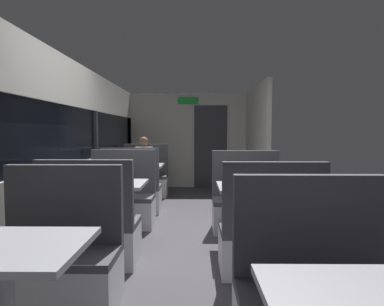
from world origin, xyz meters
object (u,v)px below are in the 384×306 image
Objects in this scene: bench_mid_window_facing_entry at (121,203)px; dining_table_rear_aisle at (257,194)px; bench_far_window_facing_entry at (145,181)px; dining_table_mid_window at (108,191)px; dining_table_near_window at (3,262)px; dining_table_far_window at (139,170)px; coffee_cup_primary at (142,162)px; bench_mid_window_facing_end at (91,233)px; bench_near_window_facing_entry at (57,266)px; bench_far_window_facing_end at (132,193)px; bench_rear_aisle_facing_end at (270,240)px; bench_rear_aisle_facing_entry at (247,207)px; seated_passenger at (144,171)px.

bench_mid_window_facing_entry is 2.03m from dining_table_rear_aisle.
dining_table_mid_window is at bearing -90.00° from bench_far_window_facing_entry.
dining_table_far_window is (0.00, 4.43, 0.00)m from dining_table_near_window.
bench_mid_window_facing_end is at bearing -91.01° from coffee_cup_primary.
bench_mid_window_facing_end is at bearing 90.00° from bench_near_window_facing_entry.
dining_table_far_window is 0.77m from bench_far_window_facing_entry.
bench_far_window_facing_end is 3.01m from bench_rear_aisle_facing_end.
bench_mid_window_facing_entry reaches higher than dining_table_mid_window.
bench_rear_aisle_facing_entry reaches higher than dining_table_far_window.
dining_table_far_window is (0.00, 2.21, 0.00)m from dining_table_mid_window.
bench_mid_window_facing_end reaches higher than coffee_cup_primary.
coffee_cup_primary is (0.05, 3.78, 0.46)m from bench_near_window_facing_entry.
bench_near_window_facing_entry is 1.00× the size of bench_rear_aisle_facing_entry.
bench_far_window_facing_entry is (0.00, 2.21, 0.00)m from bench_mid_window_facing_entry.
dining_table_near_window is 0.82× the size of bench_near_window_facing_entry.
bench_mid_window_facing_entry is (0.00, 2.21, 0.00)m from bench_near_window_facing_entry.
bench_rear_aisle_facing_end is at bearing -60.11° from dining_table_far_window.
dining_table_near_window is at bearing -90.00° from bench_mid_window_facing_entry.
bench_rear_aisle_facing_end is (0.00, -0.70, -0.31)m from dining_table_rear_aisle.
bench_far_window_facing_end is at bearing 90.00° from dining_table_near_window.
dining_table_mid_window is (0.00, 1.52, 0.31)m from bench_near_window_facing_entry.
bench_mid_window_facing_entry is 1.22× the size of dining_table_far_window.
bench_near_window_facing_entry is 3.03m from bench_far_window_facing_end.
seated_passenger is at bearing 115.57° from bench_rear_aisle_facing_end.
dining_table_mid_window is 1.00× the size of dining_table_rear_aisle.
bench_near_window_facing_entry is 4.43m from bench_far_window_facing_entry.
dining_table_mid_window is at bearing 173.62° from dining_table_rear_aisle.
dining_table_near_window is 0.77m from bench_near_window_facing_entry.
dining_table_near_window is 2.24m from bench_rear_aisle_facing_end.
coffee_cup_primary is (0.05, 2.97, 0.46)m from bench_mid_window_facing_end.
seated_passenger reaches higher than bench_mid_window_facing_end.
dining_table_rear_aisle is at bearing -60.11° from bench_far_window_facing_entry.
bench_rear_aisle_facing_entry is at bearing 15.59° from dining_table_mid_window.
bench_mid_window_facing_end is 2.15m from bench_rear_aisle_facing_entry.
dining_table_mid_window is 0.82× the size of bench_far_window_facing_entry.
dining_table_rear_aisle is (1.79, 2.01, 0.00)m from dining_table_near_window.
dining_table_near_window is 1.00× the size of dining_table_far_window.
bench_far_window_facing_end is 0.88m from coffee_cup_primary.
dining_table_rear_aisle is 0.77m from bench_rear_aisle_facing_entry.
coffee_cup_primary is at bearing 89.21° from bench_near_window_facing_entry.
bench_near_window_facing_entry reaches higher than dining_table_far_window.
coffee_cup_primary is at bearing -85.37° from bench_far_window_facing_entry.
dining_table_far_window is at bearing 90.00° from bench_mid_window_facing_end.
seated_passenger is at bearing 90.00° from bench_far_window_facing_end.
bench_mid_window_facing_entry is 0.87× the size of seated_passenger.
bench_near_window_facing_entry is 1.22× the size of dining_table_far_window.
seated_passenger reaches higher than bench_rear_aisle_facing_end.
dining_table_far_window is 0.16m from coffee_cup_primary.
dining_table_far_window is 0.82× the size of bench_far_window_facing_entry.
bench_mid_window_facing_entry is 0.82m from bench_far_window_facing_end.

